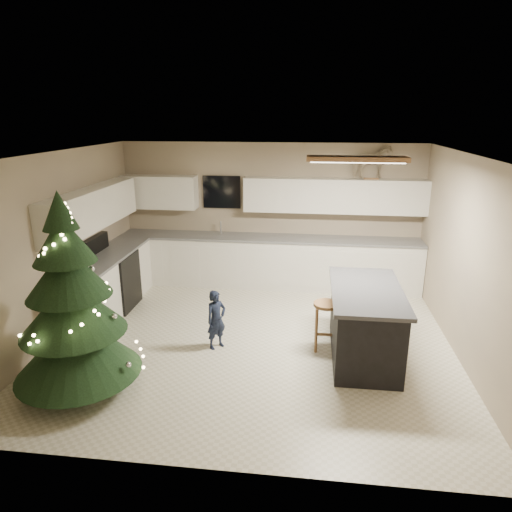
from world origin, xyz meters
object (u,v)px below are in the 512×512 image
(bar_stool, at_px, (326,314))
(christmas_tree, at_px, (73,313))
(island, at_px, (364,323))
(rocking_horse, at_px, (372,162))
(toddler, at_px, (216,320))

(bar_stool, xyz_separation_m, christmas_tree, (-2.86, -1.30, 0.45))
(island, height_order, christmas_tree, christmas_tree)
(bar_stool, distance_m, rocking_horse, 3.11)
(island, xyz_separation_m, toddler, (-1.97, -0.01, -0.07))
(island, relative_size, christmas_tree, 0.73)
(rocking_horse, bearing_deg, christmas_tree, 118.50)
(island, distance_m, toddler, 1.97)
(island, bearing_deg, rocking_horse, 84.04)
(bar_stool, bearing_deg, rocking_horse, 72.65)
(toddler, relative_size, rocking_horse, 1.20)
(christmas_tree, bearing_deg, toddler, 40.00)
(bar_stool, height_order, christmas_tree, christmas_tree)
(christmas_tree, xyz_separation_m, rocking_horse, (3.62, 3.74, 1.33))
(bar_stool, bearing_deg, toddler, -174.40)
(christmas_tree, bearing_deg, bar_stool, 24.50)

